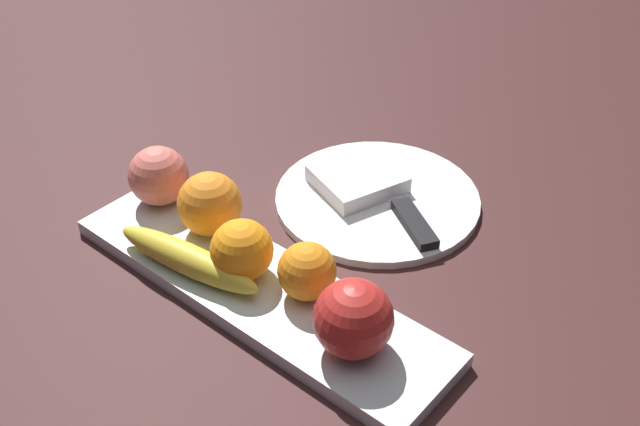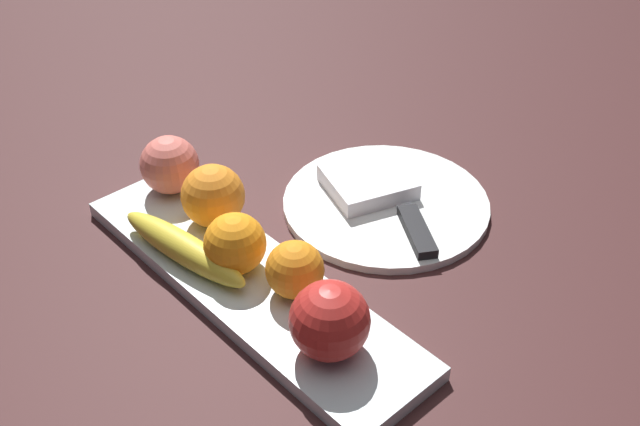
% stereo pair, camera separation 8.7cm
% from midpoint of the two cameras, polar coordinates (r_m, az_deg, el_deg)
% --- Properties ---
extents(ground_plane, '(2.40, 2.40, 0.00)m').
position_cam_midpoint_polar(ground_plane, '(0.82, -0.52, -7.20)').
color(ground_plane, '#3B1E1D').
extents(fruit_tray, '(0.47, 0.12, 0.02)m').
position_cam_midpoint_polar(fruit_tray, '(0.83, -2.70, -5.41)').
color(fruit_tray, silver).
rests_on(fruit_tray, ground_plane).
extents(apple, '(0.08, 0.08, 0.08)m').
position_cam_midpoint_polar(apple, '(0.73, 4.17, -8.16)').
color(apple, red).
rests_on(apple, fruit_tray).
extents(banana, '(0.19, 0.06, 0.03)m').
position_cam_midpoint_polar(banana, '(0.85, -7.30, -2.72)').
color(banana, gold).
rests_on(banana, fruit_tray).
extents(orange_near_apple, '(0.07, 0.07, 0.07)m').
position_cam_midpoint_polar(orange_near_apple, '(0.88, -5.23, 1.18)').
color(orange_near_apple, orange).
rests_on(orange_near_apple, fruit_tray).
extents(orange_near_banana, '(0.07, 0.07, 0.07)m').
position_cam_midpoint_polar(orange_near_banana, '(0.82, -3.14, -2.29)').
color(orange_near_banana, orange).
rests_on(orange_near_banana, fruit_tray).
extents(orange_center, '(0.06, 0.06, 0.06)m').
position_cam_midpoint_polar(orange_center, '(0.79, 1.25, -4.37)').
color(orange_center, orange).
rests_on(orange_center, fruit_tray).
extents(peach, '(0.07, 0.07, 0.07)m').
position_cam_midpoint_polar(peach, '(0.95, -8.60, 3.48)').
color(peach, '#DC6A5E').
rests_on(peach, fruit_tray).
extents(dinner_plate, '(0.26, 0.26, 0.01)m').
position_cam_midpoint_polar(dinner_plate, '(0.96, 7.52, 0.61)').
color(dinner_plate, white).
rests_on(dinner_plate, ground_plane).
extents(folded_napkin, '(0.12, 0.13, 0.02)m').
position_cam_midpoint_polar(folded_napkin, '(0.97, 6.17, 2.21)').
color(folded_napkin, white).
rests_on(folded_napkin, dinner_plate).
extents(knife, '(0.16, 0.11, 0.01)m').
position_cam_midpoint_polar(knife, '(0.92, 9.67, -0.92)').
color(knife, silver).
rests_on(knife, dinner_plate).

